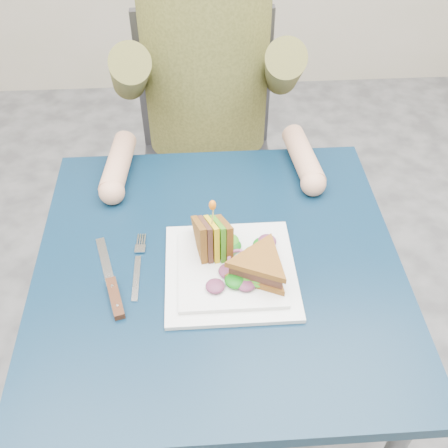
{
  "coord_description": "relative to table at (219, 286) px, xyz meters",
  "views": [
    {
      "loc": [
        -0.03,
        -0.71,
        1.54
      ],
      "look_at": [
        0.01,
        0.02,
        0.82
      ],
      "focal_mm": 42.0,
      "sensor_mm": 36.0,
      "label": 1
    }
  ],
  "objects": [
    {
      "name": "diner",
      "position": [
        -0.0,
        0.58,
        0.26
      ],
      "size": [
        0.54,
        0.59,
        0.74
      ],
      "color": "brown",
      "rests_on": "chair"
    },
    {
      "name": "knife",
      "position": [
        -0.21,
        -0.07,
        0.09
      ],
      "size": [
        0.08,
        0.22,
        0.02
      ],
      "color": "silver",
      "rests_on": "table"
    },
    {
      "name": "ground",
      "position": [
        0.0,
        0.0,
        -0.65
      ],
      "size": [
        4.0,
        4.0,
        0.0
      ],
      "primitive_type": "plane",
      "color": "#535356",
      "rests_on": "ground"
    },
    {
      "name": "lettuce_spill",
      "position": [
        0.03,
        -0.02,
        0.11
      ],
      "size": [
        0.15,
        0.13,
        0.02
      ],
      "primitive_type": null,
      "color": "#337A14",
      "rests_on": "plate"
    },
    {
      "name": "onion_ring",
      "position": [
        0.04,
        -0.03,
        0.11
      ],
      "size": [
        0.04,
        0.04,
        0.02
      ],
      "primitive_type": "torus",
      "rotation": [
        0.44,
        0.0,
        0.0
      ],
      "color": "#9E4C7A",
      "rests_on": "plate"
    },
    {
      "name": "table",
      "position": [
        0.0,
        0.0,
        0.0
      ],
      "size": [
        0.75,
        0.75,
        0.73
      ],
      "color": "black",
      "rests_on": "ground"
    },
    {
      "name": "chair",
      "position": [
        0.0,
        0.69,
        -0.11
      ],
      "size": [
        0.42,
        0.4,
        0.93
      ],
      "color": "#47474C",
      "rests_on": "ground"
    },
    {
      "name": "toothpick",
      "position": [
        -0.01,
        0.01,
        0.2
      ],
      "size": [
        0.01,
        0.01,
        0.06
      ],
      "primitive_type": "cylinder",
      "rotation": [
        0.14,
        0.07,
        0.0
      ],
      "color": "tan",
      "rests_on": "sandwich_upright"
    },
    {
      "name": "toothpick_frill",
      "position": [
        -0.01,
        0.01,
        0.23
      ],
      "size": [
        0.01,
        0.01,
        0.02
      ],
      "primitive_type": "ellipsoid",
      "color": "orange",
      "rests_on": "sandwich_upright"
    },
    {
      "name": "fork",
      "position": [
        -0.16,
        -0.01,
        0.08
      ],
      "size": [
        0.02,
        0.18,
        0.01
      ],
      "color": "silver",
      "rests_on": "table"
    },
    {
      "name": "sandwich_upright",
      "position": [
        -0.01,
        0.01,
        0.13
      ],
      "size": [
        0.09,
        0.14,
        0.14
      ],
      "color": "brown",
      "rests_on": "plate"
    },
    {
      "name": "sandwich_flat",
      "position": [
        0.08,
        -0.06,
        0.12
      ],
      "size": [
        0.18,
        0.18,
        0.05
      ],
      "color": "brown",
      "rests_on": "plate"
    },
    {
      "name": "plate",
      "position": [
        0.02,
        -0.03,
        0.09
      ],
      "size": [
        0.26,
        0.26,
        0.02
      ],
      "color": "white",
      "rests_on": "table"
    }
  ]
}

